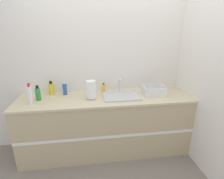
# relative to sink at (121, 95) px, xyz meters

# --- Properties ---
(ground_plane) EXTENTS (12.00, 12.00, 0.00)m
(ground_plane) POSITION_rel_sink_xyz_m (-0.23, -0.31, -0.90)
(ground_plane) COLOR slate
(wall_back) EXTENTS (4.84, 0.06, 2.60)m
(wall_back) POSITION_rel_sink_xyz_m (-0.23, 0.36, 0.40)
(wall_back) COLOR silver
(wall_back) RESTS_ON ground_plane
(wall_right) EXTENTS (0.06, 2.64, 2.60)m
(wall_right) POSITION_rel_sink_xyz_m (1.03, 0.01, 0.40)
(wall_right) COLOR silver
(wall_right) RESTS_ON ground_plane
(counter_cabinet) EXTENTS (2.47, 0.66, 0.89)m
(counter_cabinet) POSITION_rel_sink_xyz_m (-0.23, 0.01, -0.46)
(counter_cabinet) COLOR tan
(counter_cabinet) RESTS_ON ground_plane
(sink) EXTENTS (0.51, 0.39, 0.23)m
(sink) POSITION_rel_sink_xyz_m (0.00, 0.00, 0.00)
(sink) COLOR silver
(sink) RESTS_ON counter_cabinet
(paper_towel_roll) EXTENTS (0.13, 0.13, 0.26)m
(paper_towel_roll) POSITION_rel_sink_xyz_m (-0.43, -0.02, 0.11)
(paper_towel_roll) COLOR #4C4C51
(paper_towel_roll) RESTS_ON counter_cabinet
(dish_rack) EXTENTS (0.31, 0.24, 0.13)m
(dish_rack) POSITION_rel_sink_xyz_m (0.49, -0.00, 0.03)
(dish_rack) COLOR white
(dish_rack) RESTS_ON counter_cabinet
(bottle_green) EXTENTS (0.06, 0.06, 0.21)m
(bottle_green) POSITION_rel_sink_xyz_m (-1.14, 0.02, 0.08)
(bottle_green) COLOR #2D8C3D
(bottle_green) RESTS_ON counter_cabinet
(bottle_yellow) EXTENTS (0.07, 0.07, 0.21)m
(bottle_yellow) POSITION_rel_sink_xyz_m (-1.00, 0.22, 0.07)
(bottle_yellow) COLOR yellow
(bottle_yellow) RESTS_ON counter_cabinet
(bottle_blue) EXTENTS (0.06, 0.06, 0.20)m
(bottle_blue) POSITION_rel_sink_xyz_m (-0.81, 0.19, 0.07)
(bottle_blue) COLOR #2D56B7
(bottle_blue) RESTS_ON counter_cabinet
(bottle_white_spray) EXTENTS (0.06, 0.06, 0.27)m
(bottle_white_spray) POSITION_rel_sink_xyz_m (-1.21, -0.07, 0.10)
(bottle_white_spray) COLOR white
(bottle_white_spray) RESTS_ON counter_cabinet
(soap_dispenser) EXTENTS (0.05, 0.05, 0.14)m
(soap_dispenser) POSITION_rel_sink_xyz_m (-0.23, 0.22, 0.05)
(soap_dispenser) COLOR gold
(soap_dispenser) RESTS_ON counter_cabinet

